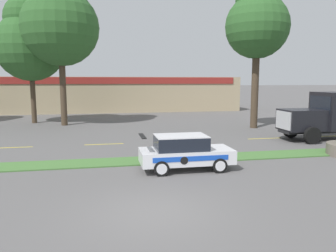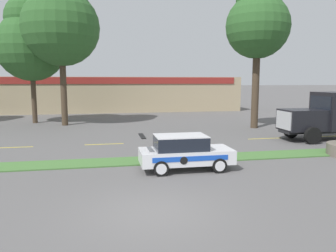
# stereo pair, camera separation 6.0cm
# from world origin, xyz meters

# --- Properties ---
(ground_plane) EXTENTS (600.00, 600.00, 0.00)m
(ground_plane) POSITION_xyz_m (0.00, 0.00, 0.00)
(ground_plane) COLOR #5B5959
(grass_verge) EXTENTS (120.00, 1.67, 0.06)m
(grass_verge) POSITION_xyz_m (0.00, 6.29, 0.03)
(grass_verge) COLOR #477538
(grass_verge) RESTS_ON ground_plane
(centre_line_3) EXTENTS (2.40, 0.14, 0.01)m
(centre_line_3) POSITION_xyz_m (-6.81, 11.13, 0.00)
(centre_line_3) COLOR yellow
(centre_line_3) RESTS_ON ground_plane
(centre_line_4) EXTENTS (2.40, 0.14, 0.01)m
(centre_line_4) POSITION_xyz_m (-1.41, 11.13, 0.00)
(centre_line_4) COLOR yellow
(centre_line_4) RESTS_ON ground_plane
(centre_line_5) EXTENTS (2.40, 0.14, 0.01)m
(centre_line_5) POSITION_xyz_m (3.99, 11.13, 0.00)
(centre_line_5) COLOR yellow
(centre_line_5) RESTS_ON ground_plane
(centre_line_6) EXTENTS (2.40, 0.14, 0.01)m
(centre_line_6) POSITION_xyz_m (9.39, 11.13, 0.00)
(centre_line_6) COLOR yellow
(centre_line_6) RESTS_ON ground_plane
(centre_line_7) EXTENTS (2.40, 0.14, 0.01)m
(centre_line_7) POSITION_xyz_m (14.79, 11.13, 0.00)
(centre_line_7) COLOR yellow
(centre_line_7) RESTS_ON ground_plane
(rally_car) EXTENTS (4.08, 1.87, 1.58)m
(rally_car) POSITION_xyz_m (2.08, 4.45, 0.80)
(rally_car) COLOR white
(rally_car) RESTS_ON ground_plane
(store_building_backdrop) EXTENTS (41.46, 12.10, 4.43)m
(store_building_backdrop) POSITION_xyz_m (-4.49, 37.21, 2.22)
(store_building_backdrop) COLOR tan
(store_building_backdrop) RESTS_ON ground_plane
(tree_behind_left) EXTENTS (6.22, 6.22, 11.68)m
(tree_behind_left) POSITION_xyz_m (-7.82, 23.12, 7.63)
(tree_behind_left) COLOR #473828
(tree_behind_left) RESTS_ON ground_plane
(tree_behind_centre) EXTENTS (5.16, 5.16, 12.17)m
(tree_behind_centre) POSITION_xyz_m (10.99, 16.12, 8.76)
(tree_behind_centre) COLOR #473828
(tree_behind_centre) RESTS_ON ground_plane
(tree_behind_right) EXTENTS (6.58, 6.58, 13.42)m
(tree_behind_right) POSITION_xyz_m (-4.86, 20.86, 9.12)
(tree_behind_right) COLOR #473828
(tree_behind_right) RESTS_ON ground_plane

